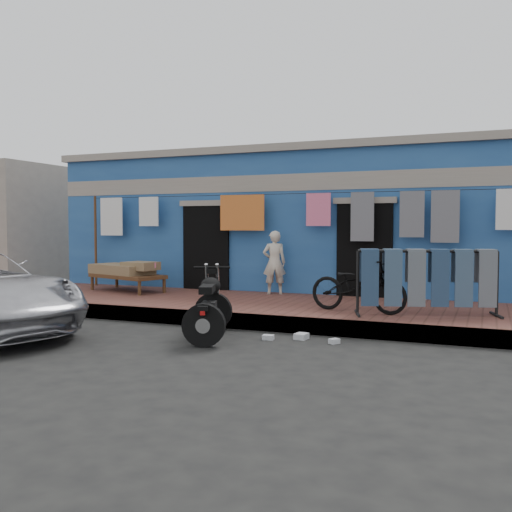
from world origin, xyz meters
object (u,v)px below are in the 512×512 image
at_px(jeans_rack, 427,281).
at_px(bicycle, 358,280).
at_px(charpoy, 127,277).
at_px(seated_person, 274,262).
at_px(motorcycle, 209,303).

bearing_deg(jeans_rack, bicycle, -178.33).
relative_size(charpoy, jeans_rack, 0.88).
distance_m(seated_person, bicycle, 2.77).
distance_m(seated_person, jeans_rack, 3.63).
bearing_deg(motorcycle, seated_person, 73.77).
bearing_deg(jeans_rack, seated_person, 151.12).
bearing_deg(charpoy, bicycle, -11.68).
xyz_separation_m(bicycle, charpoy, (-5.21, 1.08, -0.22)).
relative_size(motorcycle, jeans_rack, 0.74).
relative_size(seated_person, charpoy, 0.65).
height_order(motorcycle, charpoy, motorcycle).
height_order(seated_person, charpoy, seated_person).
height_order(motorcycle, jeans_rack, jeans_rack).
xyz_separation_m(seated_person, charpoy, (-3.10, -0.71, -0.34)).
height_order(seated_person, jeans_rack, seated_person).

